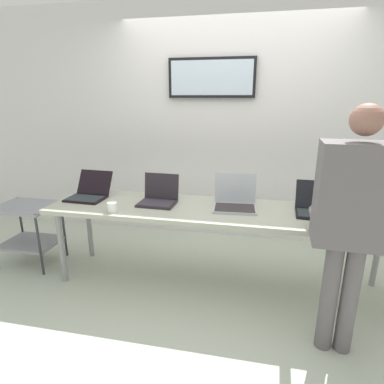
% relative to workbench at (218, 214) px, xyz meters
% --- Properties ---
extents(ground, '(8.00, 8.00, 0.04)m').
position_rel_workbench_xyz_m(ground, '(0.00, 0.00, -0.71)').
color(ground, '#B7C1AF').
extents(back_wall, '(8.00, 0.11, 2.70)m').
position_rel_workbench_xyz_m(back_wall, '(-0.01, 1.13, 0.67)').
color(back_wall, silver).
rests_on(back_wall, ground).
extents(workbench, '(3.02, 0.70, 0.73)m').
position_rel_workbench_xyz_m(workbench, '(0.00, 0.00, 0.00)').
color(workbench, '#A9A998').
rests_on(workbench, ground).
extents(equipment_box, '(0.38, 0.40, 0.39)m').
position_rel_workbench_xyz_m(equipment_box, '(1.27, 0.03, 0.25)').
color(equipment_box, gray).
rests_on(equipment_box, workbench).
extents(laptop_station_0, '(0.36, 0.39, 0.24)m').
position_rel_workbench_xyz_m(laptop_station_0, '(-1.26, 0.06, 0.10)').
color(laptop_station_0, black).
rests_on(laptop_station_0, workbench).
extents(laptop_station_1, '(0.34, 0.29, 0.26)m').
position_rel_workbench_xyz_m(laptop_station_1, '(-0.56, 0.05, 0.11)').
color(laptop_station_1, '#272229').
rests_on(laptop_station_1, workbench).
extents(laptop_station_2, '(0.39, 0.34, 0.28)m').
position_rel_workbench_xyz_m(laptop_station_2, '(0.13, 0.07, 0.11)').
color(laptop_station_2, '#ABB2BA').
rests_on(laptop_station_2, workbench).
extents(laptop_station_3, '(0.38, 0.39, 0.24)m').
position_rel_workbench_xyz_m(laptop_station_3, '(0.83, 0.06, 0.10)').
color(laptop_station_3, black).
rests_on(laptop_station_3, workbench).
extents(person, '(0.45, 0.60, 1.64)m').
position_rel_workbench_xyz_m(person, '(0.89, -0.62, 0.30)').
color(person, '#605A5C').
rests_on(person, ground).
extents(coffee_mug, '(0.08, 0.08, 0.08)m').
position_rel_workbench_xyz_m(coffee_mug, '(-0.87, -0.25, 0.09)').
color(coffee_mug, white).
rests_on(coffee_mug, workbench).
extents(storage_cart, '(0.56, 0.44, 0.63)m').
position_rel_workbench_xyz_m(storage_cart, '(-1.94, -0.00, -0.27)').
color(storage_cart, gray).
rests_on(storage_cart, ground).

